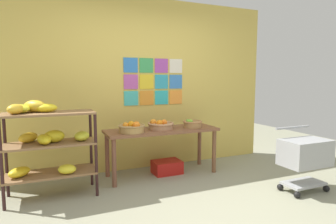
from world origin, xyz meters
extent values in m
plane|color=gray|center=(0.00, 0.00, 0.00)|extent=(9.56, 9.56, 0.00)
cube|color=#D6B952|center=(0.00, 1.81, 1.32)|extent=(4.43, 0.06, 2.63)
cube|color=blue|center=(-0.16, 1.77, 1.61)|extent=(0.22, 0.01, 0.22)
cube|color=#389B55|center=(0.09, 1.77, 1.61)|extent=(0.22, 0.01, 0.22)
cube|color=purple|center=(0.34, 1.77, 1.61)|extent=(0.22, 0.01, 0.22)
cube|color=silver|center=(0.59, 1.77, 1.61)|extent=(0.22, 0.01, 0.22)
cube|color=#B04FA5|center=(-0.16, 1.77, 1.36)|extent=(0.22, 0.01, 0.22)
cube|color=yellow|center=(0.09, 1.77, 1.36)|extent=(0.22, 0.01, 0.22)
cube|color=teal|center=(0.34, 1.77, 1.36)|extent=(0.22, 0.01, 0.22)
cube|color=#3779C7|center=(0.59, 1.77, 1.36)|extent=(0.22, 0.01, 0.22)
cube|color=#3DB6B0|center=(-0.16, 1.77, 1.11)|extent=(0.22, 0.01, 0.22)
cube|color=orange|center=(0.09, 1.77, 1.11)|extent=(0.22, 0.01, 0.22)
cube|color=#2BB2B9|center=(0.34, 1.77, 1.11)|extent=(0.22, 0.01, 0.22)
cube|color=orange|center=(0.59, 1.77, 1.11)|extent=(0.22, 0.01, 0.22)
cylinder|color=#311A1A|center=(-1.83, 0.93, 0.51)|extent=(0.04, 0.04, 1.01)
cylinder|color=#311A1A|center=(-0.84, 0.93, 0.51)|extent=(0.04, 0.04, 1.01)
cylinder|color=#311A1A|center=(-1.83, 1.33, 0.51)|extent=(0.04, 0.04, 1.01)
cylinder|color=#311A1A|center=(-0.84, 1.33, 0.51)|extent=(0.04, 0.04, 1.01)
cube|color=olive|center=(-1.34, 1.13, 0.28)|extent=(1.02, 0.43, 0.03)
ellipsoid|color=yellow|center=(-1.68, 1.11, 0.35)|extent=(0.30, 0.31, 0.11)
ellipsoid|color=yellow|center=(-1.17, 1.01, 0.35)|extent=(0.25, 0.21, 0.11)
cube|color=olive|center=(-1.34, 1.13, 0.64)|extent=(1.02, 0.43, 0.02)
ellipsoid|color=yellow|center=(-0.98, 1.11, 0.71)|extent=(0.24, 0.28, 0.11)
ellipsoid|color=yellow|center=(-1.40, 1.07, 0.71)|extent=(0.20, 0.29, 0.12)
ellipsoid|color=yellow|center=(-1.58, 1.26, 0.71)|extent=(0.28, 0.30, 0.12)
ellipsoid|color=yellow|center=(-1.29, 1.14, 0.73)|extent=(0.25, 0.19, 0.15)
cube|color=olive|center=(-1.34, 1.13, 1.00)|extent=(1.02, 0.43, 0.02)
ellipsoid|color=yellow|center=(-1.49, 1.22, 1.08)|extent=(0.33, 0.32, 0.14)
ellipsoid|color=yellow|center=(-1.36, 1.16, 1.06)|extent=(0.25, 0.18, 0.10)
ellipsoid|color=yellow|center=(-1.65, 1.20, 1.06)|extent=(0.33, 0.35, 0.10)
ellipsoid|color=yellow|center=(-1.67, 1.08, 1.07)|extent=(0.24, 0.26, 0.11)
cube|color=brown|center=(0.17, 1.35, 0.66)|extent=(1.63, 0.56, 0.04)
cylinder|color=brown|center=(-0.59, 1.13, 0.32)|extent=(0.06, 0.06, 0.64)
cylinder|color=brown|center=(0.92, 1.13, 0.32)|extent=(0.06, 0.06, 0.64)
cylinder|color=brown|center=(-0.59, 1.57, 0.32)|extent=(0.06, 0.06, 0.64)
cylinder|color=brown|center=(0.92, 1.57, 0.32)|extent=(0.06, 0.06, 0.64)
cylinder|color=tan|center=(0.15, 1.33, 0.72)|extent=(0.35, 0.35, 0.08)
torus|color=tan|center=(0.15, 1.33, 0.76)|extent=(0.38, 0.38, 0.03)
sphere|color=orange|center=(0.18, 1.30, 0.78)|extent=(0.08, 0.08, 0.08)
sphere|color=orange|center=(0.06, 1.41, 0.78)|extent=(0.10, 0.10, 0.10)
sphere|color=orange|center=(0.14, 1.33, 0.77)|extent=(0.09, 0.09, 0.09)
sphere|color=orange|center=(0.10, 1.27, 0.78)|extent=(0.10, 0.10, 0.10)
cylinder|color=#A78047|center=(-0.31, 1.25, 0.73)|extent=(0.34, 0.34, 0.09)
torus|color=#A07E4D|center=(-0.31, 1.25, 0.78)|extent=(0.36, 0.36, 0.02)
sphere|color=orange|center=(-0.26, 1.24, 0.78)|extent=(0.07, 0.07, 0.07)
sphere|color=orange|center=(-0.39, 1.26, 0.78)|extent=(0.08, 0.08, 0.08)
sphere|color=orange|center=(-0.32, 1.24, 0.79)|extent=(0.09, 0.09, 0.09)
sphere|color=orange|center=(-0.27, 1.17, 0.79)|extent=(0.10, 0.10, 0.10)
cylinder|color=#A67A47|center=(0.63, 1.26, 0.73)|extent=(0.26, 0.26, 0.09)
torus|color=#A97345|center=(0.63, 1.26, 0.77)|extent=(0.29, 0.29, 0.03)
sphere|color=#6EBD3E|center=(0.57, 1.31, 0.78)|extent=(0.06, 0.06, 0.06)
sphere|color=#82C83D|center=(0.59, 1.27, 0.78)|extent=(0.05, 0.05, 0.05)
sphere|color=#7DCD2D|center=(0.62, 1.30, 0.78)|extent=(0.05, 0.05, 0.05)
sphere|color=#75C134|center=(0.56, 1.26, 0.78)|extent=(0.04, 0.04, 0.04)
sphere|color=#81C637|center=(0.59, 1.24, 0.78)|extent=(0.05, 0.05, 0.05)
cube|color=#AB1913|center=(0.26, 1.37, 0.10)|extent=(0.41, 0.30, 0.19)
sphere|color=black|center=(1.31, -0.08, 0.04)|extent=(0.08, 0.08, 0.08)
sphere|color=black|center=(1.80, -0.08, 0.04)|extent=(0.08, 0.08, 0.08)
sphere|color=black|center=(1.31, 0.19, 0.04)|extent=(0.08, 0.08, 0.08)
sphere|color=black|center=(1.80, 0.19, 0.04)|extent=(0.08, 0.08, 0.08)
cube|color=#A5A8AD|center=(1.56, 0.05, 0.10)|extent=(0.51, 0.29, 0.03)
cube|color=#9EA1A5|center=(1.56, 0.05, 0.50)|extent=(0.59, 0.37, 0.32)
cylinder|color=#9EA1A5|center=(1.56, 0.27, 0.78)|extent=(0.56, 0.03, 0.03)
camera|label=1|loc=(-1.37, -2.45, 1.39)|focal=30.58mm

